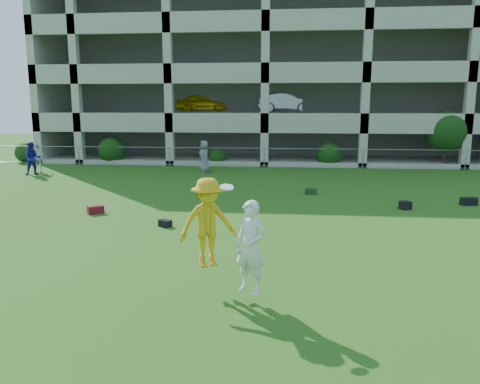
# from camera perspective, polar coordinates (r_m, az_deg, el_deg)

# --- Properties ---
(ground) EXTENTS (100.00, 100.00, 0.00)m
(ground) POSITION_cam_1_polar(r_m,az_deg,el_deg) (10.72, -2.37, -10.35)
(ground) COLOR #235114
(ground) RESTS_ON ground
(bystander_a) EXTENTS (1.10, 1.02, 1.81)m
(bystander_a) POSITION_cam_1_polar(r_m,az_deg,el_deg) (28.13, -23.97, 3.75)
(bystander_a) COLOR navy
(bystander_a) RESTS_ON ground
(bystander_b) EXTENTS (1.05, 0.67, 1.67)m
(bystander_b) POSITION_cam_1_polar(r_m,az_deg,el_deg) (29.05, -23.49, 3.83)
(bystander_b) COLOR silver
(bystander_b) RESTS_ON ground
(bystander_c) EXTENTS (0.93, 1.05, 1.81)m
(bystander_c) POSITION_cam_1_polar(r_m,az_deg,el_deg) (26.84, -4.39, 4.34)
(bystander_c) COLOR slate
(bystander_c) RESTS_ON ground
(bag_red_a) EXTENTS (0.62, 0.57, 0.28)m
(bag_red_a) POSITION_cam_1_polar(r_m,az_deg,el_deg) (17.46, -17.19, -2.07)
(bag_red_a) COLOR #540E1D
(bag_red_a) RESTS_ON ground
(bag_black_b) EXTENTS (0.47, 0.42, 0.22)m
(bag_black_b) POSITION_cam_1_polar(r_m,az_deg,el_deg) (15.11, -9.11, -3.78)
(bag_black_b) COLOR black
(bag_black_b) RESTS_ON ground
(crate_d) EXTENTS (0.46, 0.46, 0.30)m
(crate_d) POSITION_cam_1_polar(r_m,az_deg,el_deg) (18.40, 19.51, -1.53)
(crate_d) COLOR black
(crate_d) RESTS_ON ground
(bag_black_e) EXTENTS (0.65, 0.43, 0.30)m
(bag_black_e) POSITION_cam_1_polar(r_m,az_deg,el_deg) (20.11, 26.12, -1.02)
(bag_black_e) COLOR black
(bag_black_e) RESTS_ON ground
(bag_green_g) EXTENTS (0.52, 0.34, 0.25)m
(bag_green_g) POSITION_cam_1_polar(r_m,az_deg,el_deg) (20.47, 8.64, 0.08)
(bag_green_g) COLOR #133413
(bag_green_g) RESTS_ON ground
(frisbee_contest) EXTENTS (2.00, 1.40, 2.18)m
(frisbee_contest) POSITION_cam_1_polar(r_m,az_deg,el_deg) (9.41, -2.62, -4.50)
(frisbee_contest) COLOR gold
(frisbee_contest) RESTS_ON ground
(parking_garage) EXTENTS (30.00, 14.00, 12.00)m
(parking_garage) POSITION_cam_1_polar(r_m,az_deg,el_deg) (37.69, 3.74, 13.94)
(parking_garage) COLOR #9E998C
(parking_garage) RESTS_ON ground
(fence) EXTENTS (36.06, 0.06, 1.20)m
(fence) POSITION_cam_1_polar(r_m,az_deg,el_deg) (29.12, 2.97, 4.28)
(fence) COLOR gray
(fence) RESTS_ON ground
(shrub_row) EXTENTS (34.38, 2.52, 3.50)m
(shrub_row) POSITION_cam_1_polar(r_m,az_deg,el_deg) (29.86, 11.94, 5.95)
(shrub_row) COLOR #163D11
(shrub_row) RESTS_ON ground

